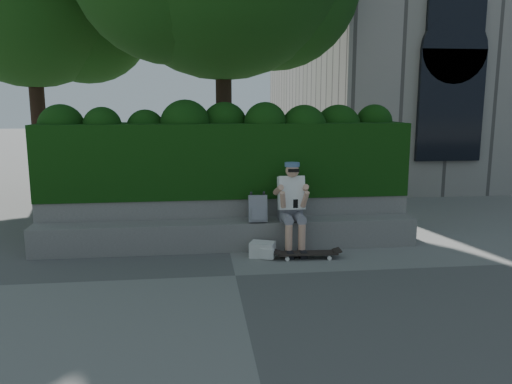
{
  "coord_description": "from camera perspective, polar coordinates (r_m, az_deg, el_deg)",
  "views": [
    {
      "loc": [
        -0.49,
        -6.35,
        2.29
      ],
      "look_at": [
        0.4,
        1.0,
        0.95
      ],
      "focal_mm": 35.0,
      "sensor_mm": 36.0,
      "label": 1
    }
  ],
  "objects": [
    {
      "name": "planter_wall",
      "position": [
        8.31,
        -3.34,
        -3.08
      ],
      "size": [
        6.0,
        0.5,
        0.75
      ],
      "primitive_type": "cube",
      "color": "gray",
      "rests_on": "ground"
    },
    {
      "name": "person",
      "position": [
        7.72,
        4.11,
        -1.27
      ],
      "size": [
        0.4,
        0.76,
        1.38
      ],
      "color": "gray",
      "rests_on": "ground"
    },
    {
      "name": "backpack_ground",
      "position": [
        7.5,
        0.74,
        -6.59
      ],
      "size": [
        0.42,
        0.37,
        0.23
      ],
      "primitive_type": "cube",
      "rotation": [
        0.0,
        0.0,
        -0.38
      ],
      "color": "silver",
      "rests_on": "ground"
    },
    {
      "name": "skateboard",
      "position": [
        7.48,
        5.89,
        -7.01
      ],
      "size": [
        0.9,
        0.26,
        0.09
      ],
      "rotation": [
        0.0,
        0.0,
        -0.04
      ],
      "color": "black",
      "rests_on": "ground"
    },
    {
      "name": "ground",
      "position": [
        6.77,
        -2.38,
        -9.52
      ],
      "size": [
        80.0,
        80.0,
        0.0
      ],
      "primitive_type": "plane",
      "color": "slate",
      "rests_on": "ground"
    },
    {
      "name": "hedge",
      "position": [
        8.37,
        -3.51,
        3.79
      ],
      "size": [
        6.0,
        1.0,
        1.2
      ],
      "primitive_type": "cube",
      "color": "black",
      "rests_on": "planter_wall"
    },
    {
      "name": "bench_ledge",
      "position": [
        7.89,
        -3.11,
        -4.93
      ],
      "size": [
        6.0,
        0.45,
        0.45
      ],
      "primitive_type": "cube",
      "color": "gray",
      "rests_on": "ground"
    },
    {
      "name": "backpack_plaid",
      "position": [
        7.73,
        0.2,
        -1.91
      ],
      "size": [
        0.29,
        0.16,
        0.42
      ],
      "primitive_type": "cube",
      "rotation": [
        0.0,
        0.0,
        -0.04
      ],
      "color": "#A3A4A8",
      "rests_on": "bench_ledge"
    }
  ]
}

